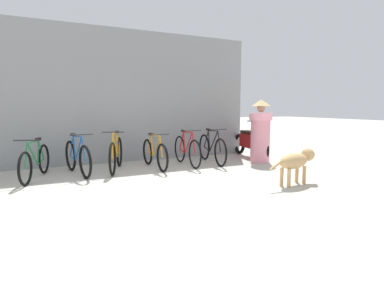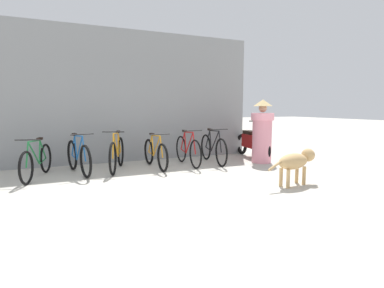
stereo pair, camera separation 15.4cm
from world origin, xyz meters
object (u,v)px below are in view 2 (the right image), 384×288
(bicycle_0, at_px, (37,161))
(stray_dog, at_px, (296,161))
(bicycle_2, at_px, (117,154))
(bicycle_1, at_px, (78,157))
(person_in_robes, at_px, (262,131))
(bicycle_4, at_px, (188,150))
(bicycle_5, at_px, (213,149))
(motorcycle, at_px, (252,143))
(bicycle_3, at_px, (155,154))

(bicycle_0, relative_size, stray_dog, 1.33)
(bicycle_0, bearing_deg, bicycle_2, 110.06)
(bicycle_1, height_order, person_in_robes, person_in_robes)
(bicycle_0, relative_size, bicycle_2, 1.00)
(bicycle_0, bearing_deg, stray_dog, 76.12)
(bicycle_1, relative_size, bicycle_2, 1.01)
(bicycle_4, height_order, bicycle_5, bicycle_5)
(motorcycle, bearing_deg, bicycle_4, -75.15)
(bicycle_3, xyz_separation_m, bicycle_5, (1.53, -0.00, 0.03))
(bicycle_0, height_order, bicycle_3, bicycle_3)
(bicycle_1, height_order, bicycle_2, bicycle_2)
(bicycle_2, relative_size, bicycle_5, 0.93)
(bicycle_5, height_order, motorcycle, motorcycle)
(bicycle_4, distance_m, motorcycle, 2.10)
(bicycle_1, bearing_deg, stray_dog, 41.43)
(bicycle_1, bearing_deg, motorcycle, 79.78)
(bicycle_0, bearing_deg, person_in_robes, 101.54)
(bicycle_2, xyz_separation_m, stray_dog, (2.79, -2.63, 0.07))
(bicycle_4, relative_size, person_in_robes, 1.01)
(bicycle_2, relative_size, bicycle_3, 1.00)
(bicycle_5, xyz_separation_m, motorcycle, (1.38, 0.27, 0.06))
(bicycle_0, bearing_deg, bicycle_3, 106.57)
(motorcycle, bearing_deg, bicycle_2, -79.81)
(bicycle_1, relative_size, motorcycle, 0.85)
(bicycle_0, distance_m, bicycle_5, 4.02)
(bicycle_2, height_order, stray_dog, bicycle_2)
(bicycle_3, distance_m, person_in_robes, 2.81)
(motorcycle, bearing_deg, bicycle_1, -79.92)
(bicycle_3, height_order, bicycle_5, bicycle_5)
(motorcycle, relative_size, person_in_robes, 1.19)
(bicycle_5, bearing_deg, bicycle_3, -84.19)
(motorcycle, height_order, stray_dog, motorcycle)
(bicycle_3, height_order, bicycle_4, bicycle_4)
(bicycle_1, xyz_separation_m, bicycle_4, (2.53, -0.06, 0.01))
(motorcycle, bearing_deg, bicycle_0, -79.35)
(bicycle_1, relative_size, bicycle_3, 1.00)
(bicycle_2, distance_m, motorcycle, 3.80)
(bicycle_0, relative_size, bicycle_1, 1.00)
(stray_dog, bearing_deg, motorcycle, 60.84)
(bicycle_1, distance_m, stray_dog, 4.45)
(bicycle_2, bearing_deg, bicycle_5, 107.29)
(bicycle_1, xyz_separation_m, bicycle_5, (3.23, -0.06, 0.01))
(bicycle_3, height_order, stray_dog, bicycle_3)
(bicycle_0, height_order, bicycle_2, bicycle_2)
(bicycle_4, xyz_separation_m, stray_dog, (1.09, -2.54, 0.08))
(bicycle_2, distance_m, bicycle_5, 2.41)
(bicycle_2, distance_m, bicycle_4, 1.71)
(bicycle_1, relative_size, bicycle_4, 1.00)
(bicycle_1, height_order, bicycle_4, same)
(stray_dog, xyz_separation_m, person_in_robes, (0.81, 2.12, 0.37))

